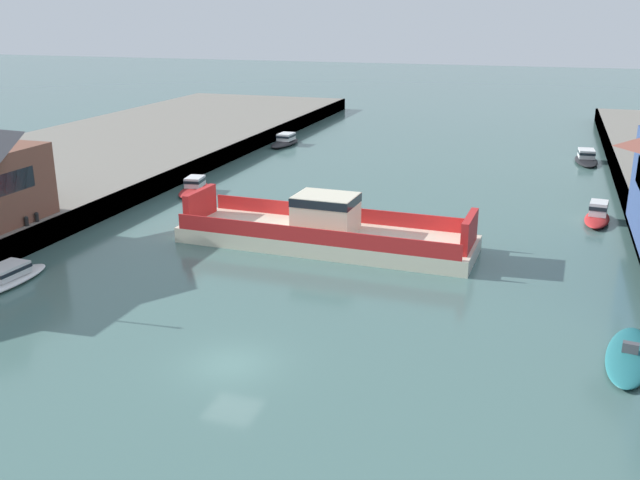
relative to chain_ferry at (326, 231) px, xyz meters
The scene contains 10 objects.
ground_plane 18.58m from the chain_ferry, 86.70° to the right, with size 400.00×400.00×0.00m, color #476B66.
chain_ferry is the anchor object (origin of this frame).
moored_boat_near_left 22.70m from the chain_ferry, 33.31° to the left, with size 2.48×5.58×1.65m.
moored_boat_near_right 40.29m from the chain_ferry, 114.83° to the left, with size 2.59×6.96×1.46m.
moored_boat_mid_left 41.59m from the chain_ferry, 62.97° to the left, with size 2.77×7.23×1.42m.
moored_boat_mid_right 22.84m from the chain_ferry, 32.03° to the right, with size 3.14×7.32×0.92m.
moored_boat_far_left 21.45m from the chain_ferry, 141.06° to the right, with size 2.71×7.34×1.21m.
moored_boat_far_right 20.07m from the chain_ferry, 145.45° to the left, with size 2.91×6.12×1.39m.
bollard_left_aft 21.13m from the chain_ferry, 159.77° to the right, with size 0.32×0.32×0.71m.
bollard_left_far 20.78m from the chain_ferry, 162.58° to the right, with size 0.32×0.32×0.71m.
Camera 1 is at (13.44, -27.58, 16.26)m, focal length 39.57 mm.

